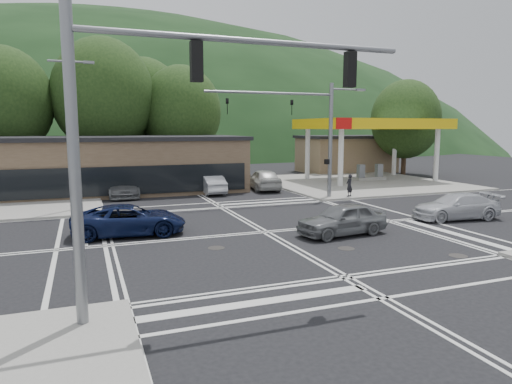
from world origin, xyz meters
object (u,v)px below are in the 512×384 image
object	(u,v)px
car_queue_b	(263,179)
pedestrian	(349,185)
car_northbound	(121,186)
car_blue_west	(129,220)
car_grey_center	(342,219)
car_queue_a	(211,184)
car_silver_east	(456,206)

from	to	relation	value
car_queue_b	pedestrian	size ratio (longest dim) A/B	3.18
car_queue_b	pedestrian	xyz separation A→B (m)	(4.00, -6.34, 0.09)
car_northbound	pedestrian	bearing A→B (deg)	-25.97
car_northbound	car_blue_west	bearing A→B (deg)	-94.87
car_grey_center	pedestrian	distance (m)	11.42
car_blue_west	car_northbound	xyz separation A→B (m)	(0.62, 12.63, 0.04)
car_queue_a	pedestrian	size ratio (longest dim) A/B	2.72
car_blue_west	car_queue_a	bearing A→B (deg)	-26.44
car_grey_center	car_queue_a	world-z (taller)	car_grey_center
car_queue_b	car_northbound	bearing A→B (deg)	5.27
car_blue_west	car_grey_center	bearing A→B (deg)	-106.04
car_silver_east	car_queue_a	xyz separation A→B (m)	(-9.92, 14.28, 0.01)
car_silver_east	car_queue_b	world-z (taller)	car_queue_b
car_queue_a	car_queue_b	xyz separation A→B (m)	(4.50, 0.50, 0.15)
pedestrian	car_blue_west	bearing A→B (deg)	-5.62
car_silver_east	pedestrian	distance (m)	8.57
car_grey_center	pedestrian	world-z (taller)	pedestrian
car_blue_west	pedestrian	bearing A→B (deg)	-64.41
car_grey_center	car_queue_a	bearing A→B (deg)	-178.79
car_blue_west	car_northbound	bearing A→B (deg)	1.83
pedestrian	car_queue_b	bearing A→B (deg)	-84.32
car_blue_west	car_queue_b	bearing A→B (deg)	-38.70
car_blue_west	pedestrian	xyz separation A→B (m)	(15.62, 5.98, 0.22)
car_silver_east	pedestrian	bearing A→B (deg)	-162.18
car_silver_east	car_blue_west	bearing A→B (deg)	-89.97
car_blue_west	pedestrian	distance (m)	16.73
car_grey_center	car_northbound	xyz separation A→B (m)	(-8.63, 16.12, 0.01)
car_silver_east	pedestrian	xyz separation A→B (m)	(-1.42, 8.45, 0.24)
car_blue_west	car_queue_b	xyz separation A→B (m)	(11.62, 12.31, 0.13)
pedestrian	car_grey_center	bearing A→B (deg)	29.51
car_northbound	pedestrian	world-z (taller)	pedestrian
car_queue_a	car_northbound	bearing A→B (deg)	-6.18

